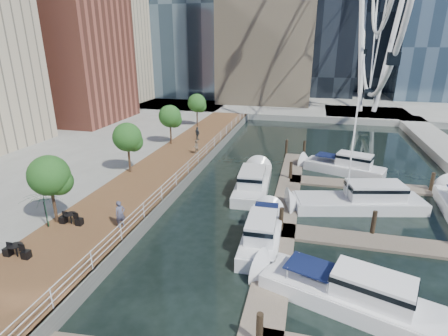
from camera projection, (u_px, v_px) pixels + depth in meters
name	position (u px, v px, depth m)	size (l,w,h in m)	color
ground	(205.00, 304.00, 17.24)	(520.00, 520.00, 0.00)	black
boardwalk	(159.00, 175.00, 32.84)	(6.00, 60.00, 1.00)	brown
seawall	(189.00, 178.00, 32.16)	(0.25, 60.00, 1.00)	#595954
land_far	(298.00, 84.00, 110.42)	(200.00, 114.00, 1.00)	gray
pier	(366.00, 114.00, 61.50)	(14.00, 12.00, 1.00)	gray
railing	(188.00, 167.00, 31.84)	(0.10, 60.00, 1.05)	white
floating_docks	(355.00, 220.00, 24.41)	(16.00, 34.00, 2.60)	#6D6051
midrise_condos	(14.00, 34.00, 44.91)	(19.00, 67.00, 28.00)	#BCAD8E
street_trees	(127.00, 137.00, 31.21)	(2.60, 42.60, 4.60)	#3F2B1C
yacht_foreground	(347.00, 306.00, 17.12)	(2.48, 9.26, 2.15)	white
pedestrian_near	(120.00, 214.00, 22.28)	(0.65, 0.43, 1.78)	#4D4E67
pedestrian_mid	(196.00, 147.00, 37.51)	(0.72, 0.56, 1.49)	gray
pedestrian_far	(197.00, 133.00, 42.90)	(0.96, 0.40, 1.63)	#31373D
moored_yachts	(358.00, 214.00, 26.36)	(20.02, 31.06, 11.50)	silver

